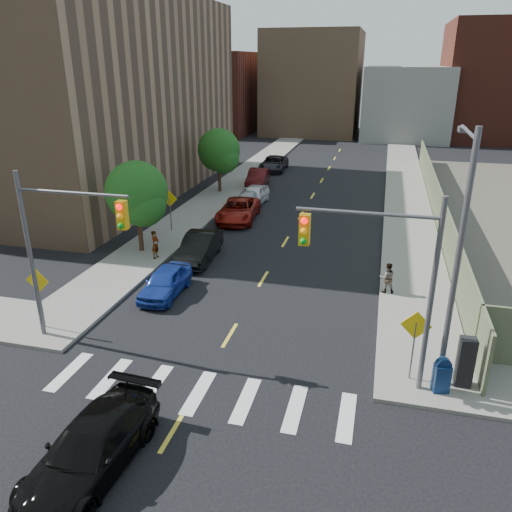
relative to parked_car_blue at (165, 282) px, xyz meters
The scene contains 29 objects.
ground 11.78m from the parked_car_blue, 69.07° to the right, with size 160.00×160.00×0.00m, color black.
sidewalk_nw 30.73m from the parked_car_blue, 96.63° to the left, with size 3.50×73.00×0.15m, color gray.
sidewalk_ne 32.78m from the parked_car_blue, 68.62° to the left, with size 3.50×73.00×0.15m, color gray.
fence_north 21.92m from the parked_car_blue, 50.97° to the left, with size 0.12×44.00×2.50m, color #6A704E.
building_nw 27.06m from the parked_car_blue, 133.10° to the left, with size 22.00×30.00×16.00m, color #8C6B4C.
bg_bldg_west 61.88m from the parked_car_blue, 106.78° to the left, with size 14.00×18.00×12.00m, color #592319.
bg_bldg_midwest 61.43m from the parked_car_blue, 91.69° to the left, with size 14.00×16.00×15.00m, color #8C6B4C.
bg_bldg_center 60.42m from the parked_car_blue, 78.32° to the left, with size 12.00×16.00×10.00m, color gray.
bg_bldg_east 66.81m from the parked_car_blue, 66.76° to the left, with size 18.00×18.00×16.00m, color #592319.
signal_nw 6.54m from the parked_car_blue, 109.72° to the right, with size 4.59×0.30×7.00m.
signal_ne 11.97m from the parked_car_blue, 26.05° to the right, with size 4.59×0.30×7.00m.
streetlight_ne 13.82m from the parked_car_blue, 18.21° to the right, with size 0.25×3.70×9.00m.
warn_sign_nw 5.89m from the parked_car_blue, 128.79° to the right, with size 1.06×0.06×2.83m.
warn_sign_ne 12.32m from the parked_car_blue, 21.45° to the right, with size 1.06×0.06×2.83m.
warn_sign_midwest 9.80m from the parked_car_blue, 111.76° to the left, with size 1.06×0.06×2.83m.
tree_west_near 6.92m from the parked_car_blue, 126.90° to the left, with size 3.66×3.64×5.52m.
tree_west_far 20.61m from the parked_car_blue, 100.73° to the left, with size 3.66×3.64×5.52m.
parked_car_blue is the anchor object (origin of this frame).
parked_car_black 4.75m from the parked_car_blue, 90.00° to the left, with size 1.65×4.72×1.55m, color black.
parked_car_red 12.74m from the parked_car_blue, 90.00° to the left, with size 2.52×5.46×1.52m, color maroon.
parked_car_silver 15.55m from the parked_car_blue, 90.58° to the left, with size 1.77×4.36×1.27m, color #A6A8AE.
parked_car_white 17.19m from the parked_car_blue, 90.00° to the left, with size 1.77×4.41×1.50m, color silver.
parked_car_maroon 23.20m from the parked_car_blue, 92.92° to the left, with size 1.66×4.75×1.57m, color #410D0D.
parked_car_grey 30.47m from the parked_car_blue, 92.45° to the left, with size 2.47×5.35×1.49m, color black.
black_sedan 11.27m from the parked_car_blue, 76.36° to the right, with size 2.09×5.14×1.49m, color black.
mailbox 13.36m from the parked_car_blue, 21.89° to the right, with size 0.62×0.52×1.31m.
payphone 13.90m from the parked_car_blue, 18.51° to the right, with size 0.55×0.45×1.85m, color black.
pedestrian_west 4.74m from the parked_car_blue, 120.68° to the left, with size 0.60×0.39×1.63m, color gray.
pedestrian_east 10.83m from the parked_car_blue, 14.17° to the left, with size 0.75×0.58×1.53m, color gray.
Camera 1 is at (5.61, -9.44, 10.77)m, focal length 35.00 mm.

